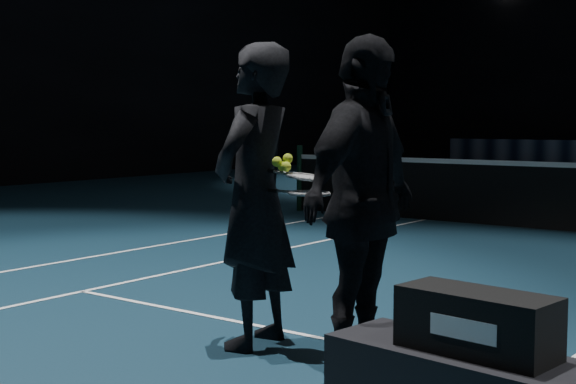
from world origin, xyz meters
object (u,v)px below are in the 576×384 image
racket_lower (309,193)px  player_b (363,204)px  racket_upper (307,177)px  racket_bag (477,322)px  tennis_balls (285,164)px  player_a (255,196)px

racket_lower → player_b: bearing=-0.0°
player_b → racket_upper: player_b is taller
racket_bag → tennis_balls: size_ratio=6.03×
player_a → player_b: bearing=80.0°
racket_bag → tennis_balls: tennis_balls is taller
player_a → tennis_balls: player_a is taller
racket_bag → player_b: size_ratio=0.36×
racket_bag → player_b: player_b is taller
player_b → player_a: bearing=85.5°
racket_upper → racket_lower: bearing=-42.7°
racket_lower → tennis_balls: 0.26m
racket_bag → racket_lower: size_ratio=1.06×
racket_bag → tennis_balls: (-1.61, 0.67, 0.65)m
racket_bag → racket_lower: (-1.42, 0.66, 0.47)m
racket_upper → tennis_balls: (-0.15, -0.03, 0.08)m
racket_bag → racket_upper: (-1.47, 0.70, 0.57)m
player_a → tennis_balls: (0.26, -0.00, 0.22)m
player_a → racket_lower: bearing=80.0°
player_b → tennis_balls: 0.63m
player_a → player_b: same height
racket_lower → racket_upper: racket_upper is taller
player_a → player_b: size_ratio=1.00×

